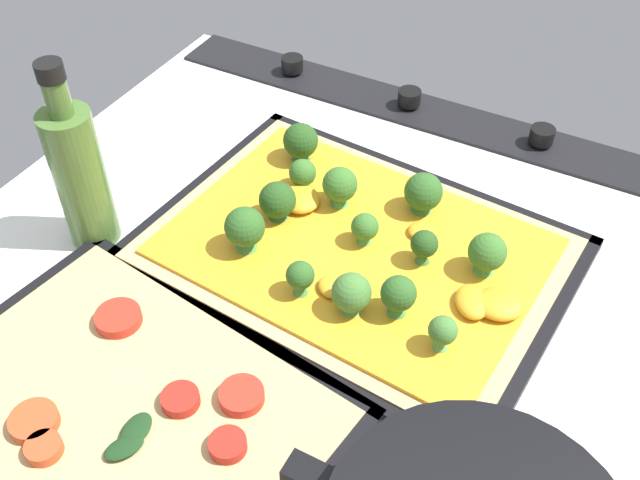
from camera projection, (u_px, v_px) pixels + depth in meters
ground_plane at (350, 319)px, 68.62cm from camera, size 81.84×71.22×3.00cm
stove_control_panel at (472, 124)px, 87.53cm from camera, size 78.57×7.00×2.60cm
baking_tray_front at (354, 256)px, 71.92cm from camera, size 41.87×32.34×1.30cm
broccoli_pizza at (355, 242)px, 70.90cm from camera, size 39.28×29.75×6.03cm
baking_tray_back at (132, 408)px, 59.51cm from camera, size 36.83×27.70×1.30cm
veggie_pizza_back at (129, 404)px, 58.95cm from camera, size 34.11×24.98×1.90cm
oil_bottle at (79, 173)px, 68.98cm from camera, size 4.87×4.87×19.68cm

